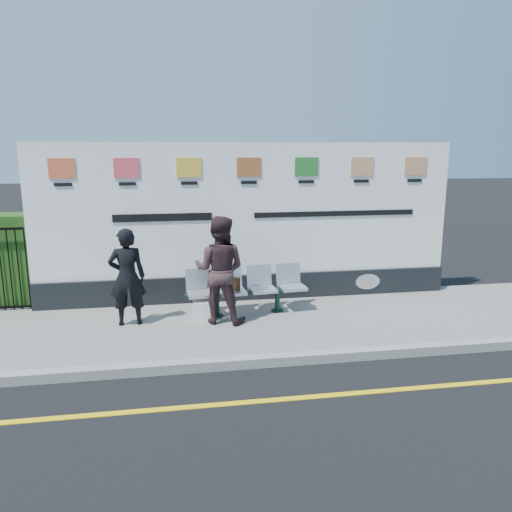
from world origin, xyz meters
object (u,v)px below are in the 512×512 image
Objects in this scene: billboard at (248,233)px; woman_right at (220,270)px; bench at (248,301)px; woman_left at (127,277)px.

billboard is 4.41× the size of woman_right.
billboard reaches higher than bench.
woman_left is at bearing -179.19° from bench.
billboard is at bearing -97.67° from woman_right.
woman_left is 1.53m from woman_right.
bench is 1.29× the size of woman_left.
woman_right is at bearing -118.54° from billboard.
billboard is at bearing -157.13° from woman_left.
bench is 0.91m from woman_right.
bench is 2.13m from woman_left.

